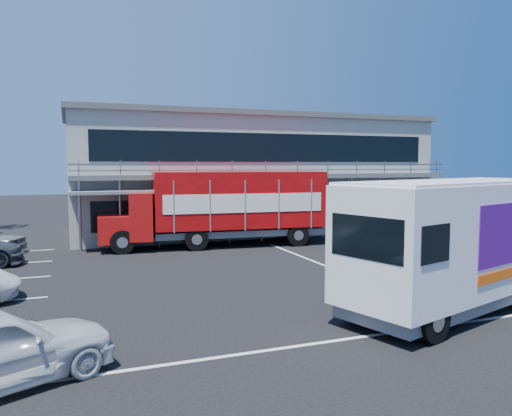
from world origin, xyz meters
name	(u,v)px	position (x,y,z in m)	size (l,w,h in m)	color
ground	(303,280)	(0.00, 0.00, 0.00)	(120.00, 120.00, 0.00)	black
building	(245,173)	(3.00, 14.94, 3.66)	(22.40, 12.00, 7.30)	#A5A99A
red_truck	(224,205)	(-0.41, 8.57, 2.13)	(11.70, 3.75, 3.87)	#A90F0D
white_van	(453,242)	(2.31, -5.00, 2.01)	(8.21, 4.83, 3.79)	white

